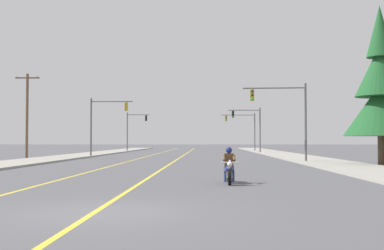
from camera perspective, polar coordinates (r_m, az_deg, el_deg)
ground_plane at (r=12.00m, az=-10.46°, el=-10.06°), size 400.00×400.00×0.00m
lane_stripe_center at (r=56.70m, az=-0.97°, el=-3.58°), size 0.16×100.00×0.01m
lane_stripe_left at (r=57.00m, az=-4.75°, el=-3.57°), size 0.16×100.00×0.01m
sidewalk_kerb_right at (r=52.43m, az=11.74°, el=-3.61°), size 4.40×110.00×0.14m
sidewalk_kerb_left at (r=53.52m, az=-13.53°, el=-3.56°), size 4.40×110.00×0.14m
motorcycle_with_rider at (r=19.54m, az=4.40°, el=-5.17°), size 0.70×2.19×1.46m
traffic_signal_near_right at (r=38.49m, az=11.17°, el=1.73°), size 4.94×0.45×6.20m
traffic_signal_near_left at (r=51.88m, az=-10.47°, el=0.78°), size 4.51×0.37×6.20m
traffic_signal_mid_right at (r=65.98m, az=6.97°, el=0.20°), size 4.41×0.46×6.20m
traffic_signal_mid_left at (r=77.68m, az=-6.92°, el=-0.14°), size 3.64×0.45×6.20m
traffic_signal_far_right at (r=78.46m, az=6.25°, el=-0.07°), size 5.54×0.62×6.20m
utility_pole_left_near at (r=49.26m, az=-18.89°, el=1.27°), size 2.37×0.26×8.19m
conifer_tree_right_verge_near at (r=35.20m, az=21.36°, el=3.66°), size 4.98×4.98×10.95m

